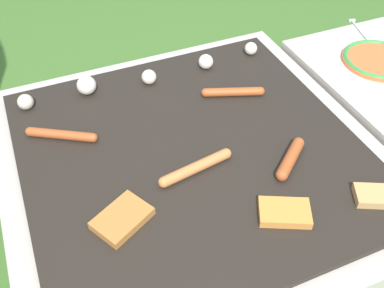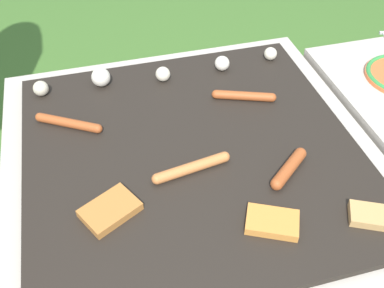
% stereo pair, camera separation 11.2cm
% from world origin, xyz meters
% --- Properties ---
extents(ground_plane, '(14.00, 14.00, 0.00)m').
position_xyz_m(ground_plane, '(0.00, 0.00, 0.00)').
color(ground_plane, '#3D6628').
extents(grill, '(0.95, 0.95, 0.38)m').
position_xyz_m(grill, '(0.00, 0.00, 0.19)').
color(grill, '#B2AA9E').
rests_on(grill, ground_plane).
extents(sausage_front_center, '(0.17, 0.11, 0.02)m').
position_xyz_m(sausage_front_center, '(-0.29, 0.17, 0.39)').
color(sausage_front_center, '#A34C23').
rests_on(sausage_front_center, grill).
extents(sausage_front_right, '(0.17, 0.08, 0.03)m').
position_xyz_m(sausage_front_right, '(0.20, 0.16, 0.39)').
color(sausage_front_right, '#A34C23').
rests_on(sausage_front_right, grill).
extents(sausage_mid_right, '(0.12, 0.11, 0.03)m').
position_xyz_m(sausage_mid_right, '(0.20, -0.14, 0.39)').
color(sausage_mid_right, '#A34C23').
rests_on(sausage_mid_right, grill).
extents(sausage_back_center, '(0.20, 0.05, 0.03)m').
position_xyz_m(sausage_back_center, '(-0.02, -0.07, 0.39)').
color(sausage_back_center, '#C6753D').
rests_on(sausage_back_center, grill).
extents(bread_slice_left, '(0.15, 0.13, 0.02)m').
position_xyz_m(bread_slice_left, '(-0.23, -0.15, 0.39)').
color(bread_slice_left, '#B27033').
rests_on(bread_slice_left, grill).
extents(bread_slice_right, '(0.11, 0.10, 0.02)m').
position_xyz_m(bread_slice_right, '(0.32, -0.31, 0.39)').
color(bread_slice_right, tan).
rests_on(bread_slice_right, grill).
extents(bread_slice_center, '(0.13, 0.11, 0.02)m').
position_xyz_m(bread_slice_center, '(0.11, -0.27, 0.39)').
color(bread_slice_center, '#D18438').
rests_on(bread_slice_center, grill).
extents(mushroom_row, '(0.75, 0.07, 0.06)m').
position_xyz_m(mushroom_row, '(-0.04, 0.33, 0.40)').
color(mushroom_row, beige).
rests_on(mushroom_row, grill).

